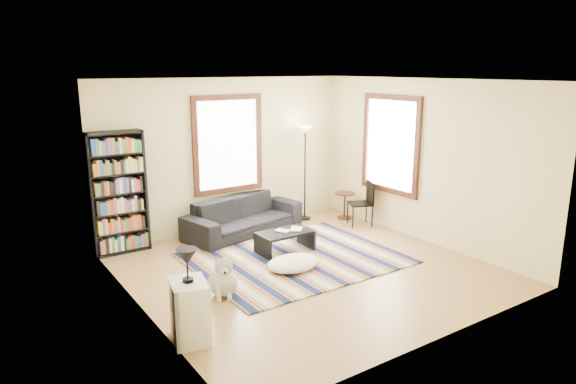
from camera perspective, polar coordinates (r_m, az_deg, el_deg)
floor at (r=7.89m, az=2.06°, el=-8.86°), size 5.00×5.00×0.10m
ceiling at (r=7.29m, az=2.26°, el=12.70°), size 5.00×5.00×0.10m
wall_back at (r=9.59m, az=-6.88°, el=4.15°), size 5.00×0.10×2.80m
wall_front at (r=5.66m, az=17.56°, el=-3.13°), size 5.00×0.10×2.80m
wall_left at (r=6.33m, az=-16.84°, el=-1.32°), size 0.10×5.00×2.80m
wall_right at (r=9.17m, az=15.16°, el=3.33°), size 0.10×5.00×2.80m
window_back at (r=9.49m, az=-6.70°, el=5.28°), size 1.20×0.06×1.60m
window_right at (r=9.61m, az=11.32°, el=5.21°), size 0.06×1.20×1.60m
rug at (r=8.26m, az=0.82°, el=-7.35°), size 3.17×2.53×0.02m
sofa at (r=9.43m, az=-4.99°, el=-2.65°), size 1.35×2.40×0.66m
bookshelf at (r=8.72m, az=-18.41°, el=-0.11°), size 0.90×0.30×2.00m
coffee_table at (r=8.47m, az=-0.34°, el=-5.58°), size 0.97×0.65×0.36m
book_a at (r=8.35m, az=-0.91°, el=-4.48°), size 0.27×0.24×0.02m
book_b at (r=8.52m, az=0.31°, el=-4.10°), size 0.31×0.32×0.02m
floor_cushion at (r=7.80m, az=0.55°, el=-7.92°), size 0.97×0.83×0.21m
floor_lamp at (r=10.13m, az=1.89°, el=2.04°), size 0.30×0.30×1.86m
side_table at (r=10.37m, az=6.31°, el=-1.51°), size 0.47×0.47×0.54m
folding_chair at (r=9.92m, az=8.01°, el=-1.30°), size 0.55×0.54×0.86m
white_cabinet at (r=5.93m, az=-10.89°, el=-12.87°), size 0.49×0.57×0.70m
table_lamp at (r=5.71m, az=-11.13°, el=-8.02°), size 0.31×0.31×0.38m
dog at (r=6.96m, az=-7.31°, el=-9.06°), size 0.61×0.71×0.59m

